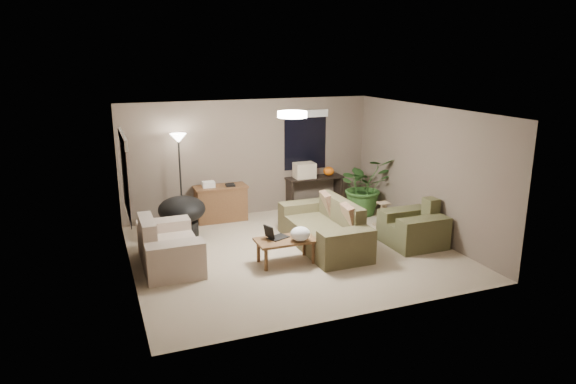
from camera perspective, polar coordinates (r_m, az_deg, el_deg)
name	(u,v)px	position (r m, az deg, el deg)	size (l,w,h in m)	color
room_shell	(292,184)	(8.86, 0.47, 0.94)	(5.50, 5.50, 5.50)	tan
main_sofa	(325,231)	(9.42, 4.15, -4.30)	(0.95, 2.20, 0.85)	#4C472D
throw_pillows	(338,211)	(9.42, 5.60, -2.07)	(0.30, 1.38, 0.47)	#8C7251
loveseat	(168,248)	(8.78, -13.22, -6.12)	(0.90, 1.60, 0.85)	beige
armchair	(414,229)	(9.75, 13.78, -4.02)	(0.95, 1.00, 0.85)	brown
coffee_table	(286,243)	(8.63, -0.25, -5.64)	(1.00, 0.55, 0.42)	brown
laptop	(274,235)	(8.62, -1.53, -4.81)	(0.43, 0.34, 0.24)	black
plastic_bag	(300,234)	(8.51, 1.38, -4.66)	(0.34, 0.30, 0.24)	white
desk	(221,203)	(10.91, -7.46, -1.24)	(1.10, 0.50, 0.75)	brown
desk_papers	(213,185)	(10.76, -8.32, 0.83)	(0.68, 0.27, 0.12)	silver
console_table	(314,190)	(11.64, 2.95, 0.20)	(1.30, 0.40, 0.75)	black
pumpkin	(329,171)	(11.68, 4.54, 2.32)	(0.25, 0.25, 0.20)	orange
cardboard_box	(304,170)	(11.43, 1.83, 2.42)	(0.45, 0.34, 0.34)	beige
papasan_chair	(182,214)	(10.03, -11.69, -2.36)	(0.95, 0.95, 0.80)	black
floor_lamp	(179,149)	(10.39, -12.03, 4.66)	(0.32, 0.32, 1.91)	black
ceiling_fixture	(292,114)	(8.65, 0.48, 8.61)	(0.50, 0.50, 0.10)	white
houseplant	(364,192)	(11.35, 8.45, -0.01)	(1.15, 1.28, 1.00)	#2D5923
cat_scratching_post	(383,216)	(10.69, 10.53, -2.62)	(0.32, 0.32, 0.50)	tan
window_left	(124,161)	(8.46, -17.79, 3.25)	(0.05, 1.56, 1.33)	black
window_back	(305,130)	(11.50, 1.96, 6.89)	(1.06, 0.05, 1.33)	black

